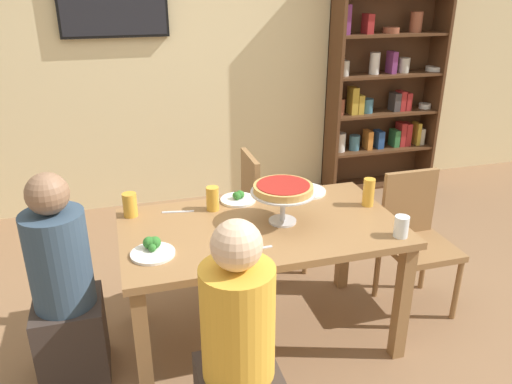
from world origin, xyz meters
name	(u,v)px	position (x,y,z in m)	size (l,w,h in m)	color
ground_plane	(261,336)	(0.00, 0.00, 0.00)	(12.00, 12.00, 0.00)	#846042
rear_partition	(189,47)	(0.00, 2.20, 1.40)	(8.00, 0.12, 2.80)	beige
dining_table	(261,241)	(0.00, 0.00, 0.64)	(1.49, 0.85, 0.74)	olive
bookshelf	(384,75)	(1.83, 2.01, 1.10)	(1.15, 0.30, 2.21)	#4C2D19
television	(113,4)	(-0.60, 2.11, 1.76)	(0.86, 0.05, 0.51)	black
diner_head_west	(65,296)	(-1.03, -0.01, 0.49)	(0.34, 0.34, 1.15)	#382D28
diner_near_left	(239,363)	(-0.31, -0.72, 0.49)	(0.34, 0.34, 1.15)	#382D28
chair_head_east	(415,235)	(1.03, 0.08, 0.49)	(0.40, 0.40, 0.87)	olive
chair_far_right	(265,206)	(0.26, 0.75, 0.49)	(0.40, 0.40, 0.87)	olive
deep_dish_pizza_stand	(283,191)	(0.12, 0.00, 0.92)	(0.35, 0.35, 0.22)	silver
salad_plate_near_diner	(152,248)	(-0.59, -0.14, 0.76)	(0.21, 0.21, 0.07)	white
salad_plate_far_diner	(238,198)	(-0.04, 0.34, 0.76)	(0.21, 0.21, 0.06)	white
salad_plate_spare	(305,190)	(0.38, 0.35, 0.76)	(0.26, 0.26, 0.07)	white
beer_glass_amber_tall	(130,205)	(-0.67, 0.31, 0.81)	(0.08, 0.08, 0.13)	gold
beer_glass_amber_short	(369,192)	(0.67, 0.07, 0.82)	(0.07, 0.07, 0.16)	gold
beer_glass_amber_spare	(213,199)	(-0.21, 0.26, 0.81)	(0.07, 0.07, 0.14)	gold
water_glass_clear_near	(401,227)	(0.65, -0.33, 0.80)	(0.07, 0.07, 0.11)	white
cutlery_fork_near	(255,249)	(-0.11, -0.25, 0.74)	(0.18, 0.02, 0.01)	silver
cutlery_knife_near	(178,212)	(-0.41, 0.28, 0.74)	(0.18, 0.02, 0.01)	silver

